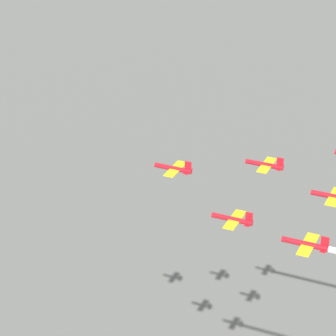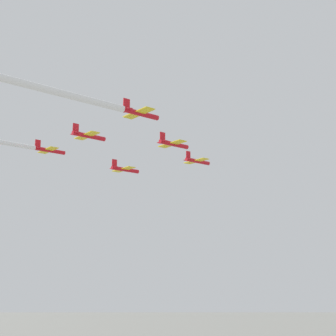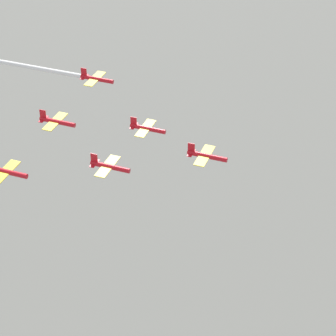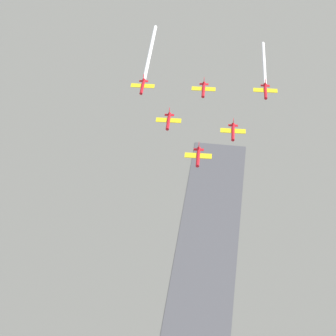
{
  "view_description": "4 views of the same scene",
  "coord_description": "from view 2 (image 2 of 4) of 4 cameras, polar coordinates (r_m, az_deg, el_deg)",
  "views": [
    {
      "loc": [
        137.07,
        15.17,
        200.63
      ],
      "look_at": [
        -11.93,
        56.19,
        122.58
      ],
      "focal_mm": 85.0,
      "sensor_mm": 36.0,
      "label": 1
    },
    {
      "loc": [
        -32.01,
        189.06,
        89.92
      ],
      "look_at": [
        -7.56,
        62.53,
        117.92
      ],
      "focal_mm": 50.0,
      "sensor_mm": 36.0,
      "label": 2
    },
    {
      "loc": [
        -121.84,
        104.08,
        199.38
      ],
      "look_at": [
        -13.62,
        66.6,
        118.01
      ],
      "focal_mm": 70.0,
      "sensor_mm": 36.0,
      "label": 3
    },
    {
      "loc": [
        -110.56,
        -63.85,
        244.13
      ],
      "look_at": [
        -23.44,
        62.88,
        116.76
      ],
      "focal_mm": 70.0,
      "sensor_mm": 36.0,
      "label": 4
    }
  ],
  "objects": [
    {
      "name": "jet_3",
      "position": [
        132.82,
        -14.33,
        2.12
      ],
      "size": [
        7.86,
        7.97,
        2.97
      ],
      "rotation": [
        0.0,
        0.0,
        2.45
      ],
      "color": "red"
    },
    {
      "name": "jet_1",
      "position": [
        131.42,
        -5.36,
        -0.16
      ],
      "size": [
        7.86,
        7.97,
        2.97
      ],
      "rotation": [
        0.0,
        0.0,
        2.45
      ],
      "color": "red"
    },
    {
      "name": "jet_5",
      "position": [
        97.53,
        -3.5,
        6.69
      ],
      "size": [
        7.86,
        7.97,
        2.97
      ],
      "rotation": [
        0.0,
        0.0,
        2.45
      ],
      "color": "red"
    },
    {
      "name": "jet_4",
      "position": [
        114.49,
        -9.77,
        3.91
      ],
      "size": [
        7.86,
        7.97,
        2.97
      ],
      "rotation": [
        0.0,
        0.0,
        2.45
      ],
      "color": "red"
    },
    {
      "name": "smoke_trail_5",
      "position": [
        86.56,
        -16.55,
        9.68
      ],
      "size": [
        26.25,
        31.48,
        1.36
      ],
      "rotation": [
        0.0,
        0.0,
        2.45
      ],
      "color": "white"
    },
    {
      "name": "jet_0",
      "position": [
        135.02,
        3.52,
        0.86
      ],
      "size": [
        7.86,
        7.97,
        2.97
      ],
      "rotation": [
        0.0,
        0.0,
        2.45
      ],
      "color": "red"
    },
    {
      "name": "jet_2",
      "position": [
        115.72,
        0.59,
        2.96
      ],
      "size": [
        7.86,
        7.97,
        2.97
      ],
      "rotation": [
        0.0,
        0.0,
        2.45
      ],
      "color": "red"
    }
  ]
}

